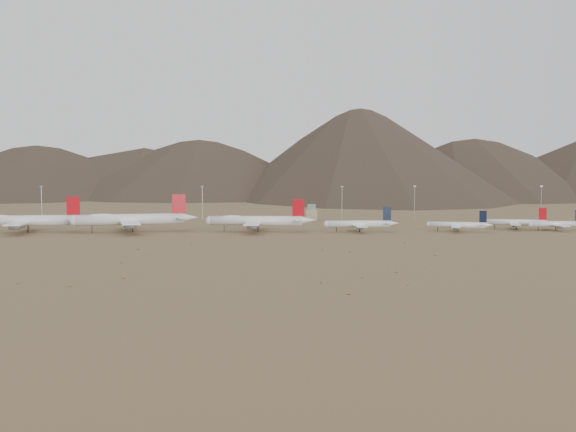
{
  "coord_description": "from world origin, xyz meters",
  "views": [
    {
      "loc": [
        1.93,
        -357.27,
        33.47
      ],
      "look_at": [
        10.51,
        30.0,
        8.95
      ],
      "focal_mm": 40.0,
      "sensor_mm": 36.0,
      "label": 1
    }
  ],
  "objects_px": {
    "widebody_west": "(26,220)",
    "control_tower": "(311,213)",
    "widebody_centre": "(131,219)",
    "widebody_east": "(257,221)",
    "narrowbody_b": "(459,225)",
    "narrowbody_a": "(360,224)"
  },
  "relations": [
    {
      "from": "widebody_west",
      "to": "control_tower",
      "type": "distance_m",
      "value": 199.83
    },
    {
      "from": "widebody_west",
      "to": "widebody_centre",
      "type": "height_order",
      "value": "widebody_centre"
    },
    {
      "from": "widebody_east",
      "to": "narrowbody_b",
      "type": "distance_m",
      "value": 120.28
    },
    {
      "from": "widebody_centre",
      "to": "widebody_east",
      "type": "distance_m",
      "value": 74.25
    },
    {
      "from": "narrowbody_a",
      "to": "widebody_centre",
      "type": "bearing_deg",
      "value": 175.41
    },
    {
      "from": "narrowbody_b",
      "to": "widebody_east",
      "type": "bearing_deg",
      "value": -165.83
    },
    {
      "from": "widebody_centre",
      "to": "narrowbody_a",
      "type": "relative_size",
      "value": 1.61
    },
    {
      "from": "widebody_west",
      "to": "widebody_east",
      "type": "height_order",
      "value": "widebody_west"
    },
    {
      "from": "widebody_west",
      "to": "control_tower",
      "type": "bearing_deg",
      "value": 22.01
    },
    {
      "from": "widebody_east",
      "to": "narrowbody_b",
      "type": "relative_size",
      "value": 1.74
    },
    {
      "from": "widebody_east",
      "to": "narrowbody_a",
      "type": "bearing_deg",
      "value": 0.56
    },
    {
      "from": "widebody_west",
      "to": "widebody_centre",
      "type": "bearing_deg",
      "value": -6.19
    },
    {
      "from": "widebody_centre",
      "to": "control_tower",
      "type": "height_order",
      "value": "widebody_centre"
    },
    {
      "from": "widebody_east",
      "to": "narrowbody_b",
      "type": "bearing_deg",
      "value": 1.8
    },
    {
      "from": "widebody_centre",
      "to": "narrowbody_a",
      "type": "bearing_deg",
      "value": -17.24
    },
    {
      "from": "widebody_west",
      "to": "narrowbody_a",
      "type": "bearing_deg",
      "value": -8.01
    },
    {
      "from": "widebody_centre",
      "to": "widebody_east",
      "type": "bearing_deg",
      "value": -16.14
    },
    {
      "from": "widebody_centre",
      "to": "narrowbody_a",
      "type": "distance_m",
      "value": 135.74
    },
    {
      "from": "narrowbody_a",
      "to": "control_tower",
      "type": "relative_size",
      "value": 3.76
    },
    {
      "from": "narrowbody_a",
      "to": "widebody_west",
      "type": "bearing_deg",
      "value": 176.22
    },
    {
      "from": "narrowbody_b",
      "to": "control_tower",
      "type": "xyz_separation_m",
      "value": [
        -81.9,
        99.76,
        1.18
      ]
    },
    {
      "from": "widebody_centre",
      "to": "widebody_east",
      "type": "height_order",
      "value": "widebody_centre"
    }
  ]
}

